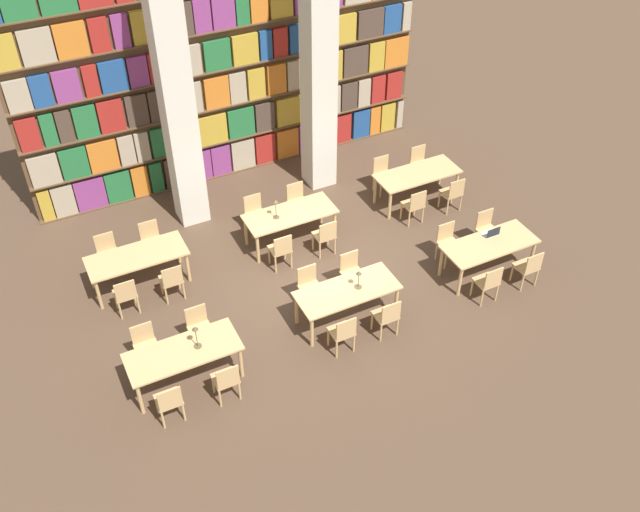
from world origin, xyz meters
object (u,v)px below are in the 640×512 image
Objects in this scene: desk_lamp_0 at (196,333)px; chair_21 at (383,173)px; chair_10 at (528,267)px; reading_table_2 at (489,247)px; chair_2 at (226,380)px; chair_3 at (199,327)px; chair_9 at (448,242)px; chair_23 at (420,163)px; pillar_left at (176,99)px; chair_20 at (414,205)px; reading_table_1 at (347,293)px; chair_13 at (108,253)px; chair_11 at (486,229)px; desk_lamp_2 at (276,205)px; chair_1 at (146,345)px; chair_8 at (488,282)px; pillar_center at (319,67)px; chair_4 at (343,332)px; reading_table_5 at (417,176)px; chair_22 at (453,193)px; chair_7 at (351,271)px; chair_18 at (325,235)px; chair_12 at (126,294)px; reading_table_3 at (137,259)px; chair_19 at (297,201)px; chair_5 at (309,286)px; reading_table_4 at (290,217)px; chair_17 at (255,213)px; chair_14 at (172,280)px; desk_lamp_1 at (359,277)px; laptop at (491,233)px; chair_15 at (152,240)px; reading_table_0 at (183,355)px.

desk_lamp_0 reaches higher than chair_21.
reading_table_2 is at bearing 124.70° from chair_10.
chair_2 is 1.40m from chair_3.
chair_9 is 3.03m from chair_23.
pillar_left is 5.65m from chair_20.
chair_13 is (-3.75, 3.46, -0.20)m from reading_table_1.
desk_lamp_2 is at bearing -26.78° from chair_11.
chair_1 is 6.65m from chair_8.
pillar_center is 6.69× the size of chair_2.
chair_4 is 1.00× the size of chair_8.
chair_23 reaches higher than reading_table_5.
chair_8 is 1.90× the size of desk_lamp_2.
chair_22 is (6.61, 1.44, 0.00)m from chair_3.
pillar_center is at bearing -107.00° from chair_7.
chair_22 is (3.32, 0.08, 0.00)m from chair_18.
chair_7 is 3.60m from chair_21.
pillar_left reaches higher than reading_table_5.
reading_table_1 is at bearing -28.86° from chair_12.
chair_19 is (3.82, 0.59, -0.20)m from reading_table_3.
chair_11 is at bearing 54.52° from chair_8.
chair_7 is 1.00× the size of chair_11.
chair_18 is at bearing 160.63° from chair_13.
pillar_center reaches higher than chair_9.
chair_18 is at bearing 69.68° from chair_4.
chair_11 is 2.97m from chair_21.
chair_2 is 0.45× the size of reading_table_5.
chair_5 is 0.94m from chair_7.
reading_table_2 is (6.01, -0.69, 0.20)m from chair_3.
reading_table_4 is 2.21× the size of chair_17.
chair_14 is (-2.36, 2.76, 0.00)m from chair_4.
reading_table_3 is (-0.54, 3.56, 0.20)m from chair_2.
chair_17 is 0.95m from desk_lamp_2.
chair_4 is at bearing -98.28° from reading_table_4.
desk_lamp_0 is at bearing -70.93° from chair_12.
chair_22 is (7.60, -0.02, 0.00)m from chair_12.
reading_table_1 is (-1.64, -4.50, -2.31)m from pillar_center.
reading_table_5 is (3.09, 2.77, -0.36)m from desk_lamp_1.
laptop is at bearing -36.52° from reading_table_4.
reading_table_3 is (-6.03, 2.15, 0.20)m from chair_9.
chair_2 and chair_14 have the same top height.
chair_14 is at bearing 29.17° from chair_17.
chair_15 is at bearing 164.26° from reading_table_4.
chair_1 is at bearing 158.46° from chair_4.
chair_5 reaches higher than reading_table_0.
reading_table_0 is 2.21× the size of chair_12.
chair_7 reaches higher than reading_table_2.
reading_table_1 is at bearing -152.05° from chair_22.
chair_21 is (3.27, 2.74, 0.00)m from chair_5.
chair_13 is at bearing 0.00° from chair_15.
pillar_left is 5.41m from reading_table_0.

